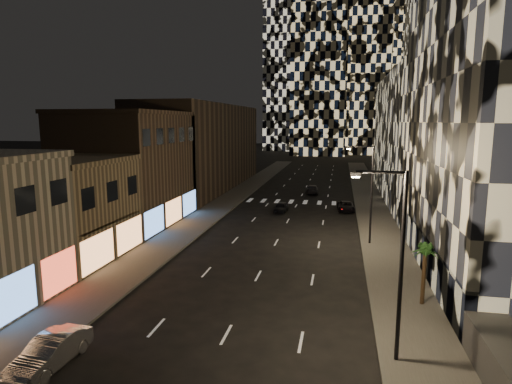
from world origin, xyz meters
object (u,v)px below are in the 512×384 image
at_px(car_dark_oncoming, 312,189).
at_px(car_dark_rightlane, 346,206).
at_px(car_dark_midlane, 281,207).
at_px(palm_tree, 425,254).
at_px(car_silver_parked, 51,352).
at_px(streetlight_far, 369,187).
at_px(streetlight_near, 397,253).

distance_m(car_dark_oncoming, car_dark_rightlane, 13.71).
height_order(car_dark_midlane, palm_tree, palm_tree).
distance_m(car_dark_rightlane, palm_tree, 28.48).
height_order(car_silver_parked, car_dark_oncoming, car_silver_parked).
relative_size(streetlight_far, palm_tree, 2.34).
xyz_separation_m(car_dark_midlane, car_dark_oncoming, (2.91, 14.93, 0.05)).
relative_size(streetlight_near, car_dark_midlane, 2.44).
relative_size(streetlight_near, streetlight_far, 1.00).
xyz_separation_m(streetlight_near, palm_tree, (2.58, 6.87, -2.02)).
bearing_deg(car_dark_midlane, car_silver_parked, -94.76).
relative_size(car_dark_oncoming, car_dark_rightlane, 1.09).
bearing_deg(palm_tree, car_dark_oncoming, 103.07).
relative_size(car_silver_parked, car_dark_rightlane, 1.02).
distance_m(car_silver_parked, car_dark_rightlane, 40.78).
relative_size(car_dark_midlane, car_dark_rightlane, 0.86).
relative_size(car_dark_rightlane, palm_tree, 1.12).
bearing_deg(car_silver_parked, streetlight_far, 59.11).
bearing_deg(car_dark_midlane, palm_tree, -60.09).
height_order(car_silver_parked, car_dark_midlane, car_silver_parked).
xyz_separation_m(streetlight_near, car_dark_midlane, (-9.79, 32.67, -4.72)).
relative_size(car_silver_parked, car_dark_oncoming, 0.94).
bearing_deg(streetlight_near, streetlight_far, 90.00).
bearing_deg(car_dark_midlane, streetlight_near, -69.03).
distance_m(streetlight_near, streetlight_far, 20.00).
distance_m(streetlight_far, car_dark_rightlane, 15.72).
xyz_separation_m(streetlight_far, car_dark_midlane, (-9.79, 12.67, -4.72)).
bearing_deg(car_silver_parked, car_dark_midlane, 83.55).
bearing_deg(streetlight_far, streetlight_near, -90.00).
height_order(streetlight_far, car_dark_midlane, streetlight_far).
xyz_separation_m(car_dark_rightlane, palm_tree, (4.36, -28.01, 2.73)).
height_order(streetlight_near, car_dark_oncoming, streetlight_near).
distance_m(car_dark_oncoming, palm_tree, 41.90).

